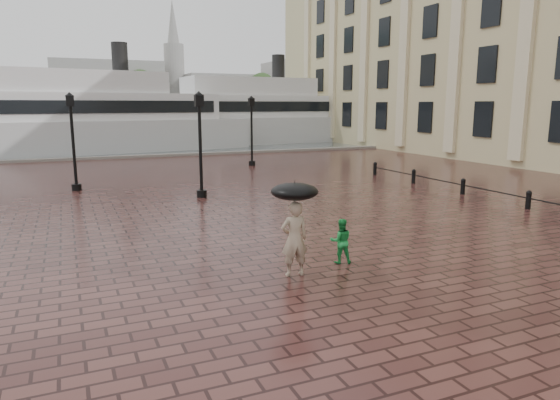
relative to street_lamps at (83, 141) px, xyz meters
name	(u,v)px	position (x,y,z in m)	size (l,w,h in m)	color
ground	(239,355)	(1.60, -17.60, -2.33)	(300.00, 300.00, 0.00)	#381B19
harbour_water	(78,127)	(1.60, 74.40, -2.33)	(240.00, 240.00, 0.00)	#444D53
quay_edge	(101,159)	(1.60, 14.40, -2.33)	(80.00, 0.60, 0.30)	slate
far_shore	(71,114)	(1.60, 142.40, -1.33)	(300.00, 60.00, 2.00)	#4C4C47
distant_skyline	(231,87)	(49.74, 132.40, 7.13)	(102.50, 22.00, 33.00)	gray
far_trees	(70,83)	(1.60, 120.40, 7.09)	(188.00, 8.00, 13.50)	#2D2119
bollard_row	(529,199)	(15.60, -11.10, -1.93)	(0.22, 21.22, 0.73)	black
street_lamps	(83,141)	(0.00, 0.00, 0.00)	(21.44, 14.44, 4.40)	black
adult_pedestrian	(294,239)	(4.04, -14.47, -1.43)	(0.65, 0.43, 1.79)	tan
child_pedestrian	(341,241)	(5.52, -14.08, -1.75)	(0.56, 0.44, 1.16)	#1B923C
ferry_near	(83,119)	(0.79, 20.62, 0.43)	(28.69, 11.24, 9.17)	silver
ferry_far	(250,117)	(17.26, 25.13, 0.42)	(28.20, 8.47, 9.13)	silver
umbrella	(295,192)	(4.04, -14.47, -0.31)	(1.10, 1.10, 1.17)	black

